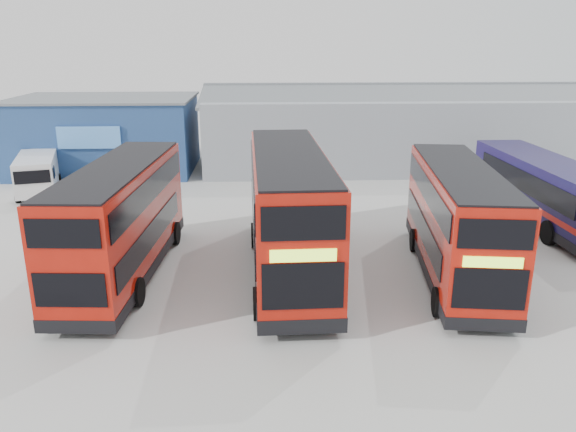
{
  "coord_description": "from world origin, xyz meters",
  "views": [
    {
      "loc": [
        -3.06,
        -21.9,
        8.89
      ],
      "look_at": [
        -2.06,
        -0.34,
        2.1
      ],
      "focal_mm": 35.0,
      "sensor_mm": 36.0,
      "label": 1
    }
  ],
  "objects": [
    {
      "name": "panel_van",
      "position": [
        -16.56,
        11.55,
        1.28
      ],
      "size": [
        3.41,
        5.6,
        2.29
      ],
      "rotation": [
        0.0,
        0.0,
        0.27
      ],
      "color": "white",
      "rests_on": "ground"
    },
    {
      "name": "single_decker_blue",
      "position": [
        11.11,
        4.85,
        1.59
      ],
      "size": [
        3.01,
        11.85,
        3.2
      ],
      "rotation": [
        0.0,
        0.0,
        3.15
      ],
      "color": "#0E0E3E",
      "rests_on": "ground"
    },
    {
      "name": "double_decker_left",
      "position": [
        -8.5,
        -1.18,
        2.2
      ],
      "size": [
        3.21,
        10.6,
        4.42
      ],
      "rotation": [
        0.0,
        0.0,
        3.08
      ],
      "color": "#AA1409",
      "rests_on": "ground"
    },
    {
      "name": "maintenance_shed",
      "position": [
        8.0,
        20.0,
        2.6
      ],
      "size": [
        30.5,
        12.0,
        5.89
      ],
      "color": "gray",
      "rests_on": "ground"
    },
    {
      "name": "ground_plane",
      "position": [
        0.0,
        0.0,
        0.0
      ],
      "size": [
        120.0,
        120.0,
        0.0
      ],
      "primitive_type": "plane",
      "color": "#A6A6A1",
      "rests_on": "ground"
    },
    {
      "name": "double_decker_right",
      "position": [
        4.37,
        -1.75,
        2.15
      ],
      "size": [
        3.77,
        10.45,
        4.33
      ],
      "rotation": [
        0.0,
        0.0,
        -0.13
      ],
      "color": "#AA1409",
      "rests_on": "ground"
    },
    {
      "name": "office_block",
      "position": [
        -14.0,
        17.99,
        2.58
      ],
      "size": [
        12.3,
        8.32,
        5.12
      ],
      "color": "navy",
      "rests_on": "ground"
    },
    {
      "name": "double_decker_centre",
      "position": [
        -2.06,
        -1.09,
        2.41
      ],
      "size": [
        3.15,
        11.54,
        4.85
      ],
      "rotation": [
        0.0,
        0.0,
        0.03
      ],
      "color": "#AA1409",
      "rests_on": "ground"
    }
  ]
}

